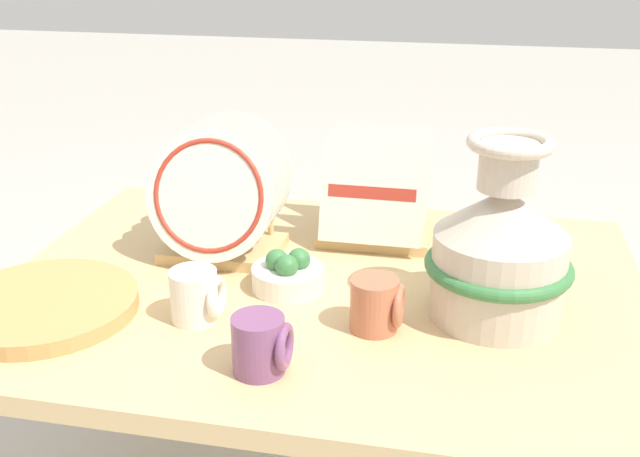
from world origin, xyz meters
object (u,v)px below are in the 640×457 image
(dish_rack_square_plates, at_px, (376,206))
(mug_terracotta_glaze, at_px, (377,304))
(mug_plum_glaze, at_px, (261,345))
(dish_rack_round_plates, at_px, (220,204))
(fruit_bowl, at_px, (288,274))
(wicker_charger_stack, at_px, (43,305))
(mug_cream_glaze, at_px, (197,296))
(ceramic_vase, at_px, (500,248))

(dish_rack_square_plates, xyz_separation_m, mug_terracotta_glaze, (0.05, -0.37, -0.03))
(mug_terracotta_glaze, relative_size, mug_plum_glaze, 1.00)
(dish_rack_round_plates, xyz_separation_m, mug_terracotta_glaze, (0.33, -0.22, -0.07))
(dish_rack_square_plates, distance_m, fruit_bowl, 0.29)
(wicker_charger_stack, height_order, mug_terracotta_glaze, mug_terracotta_glaze)
(dish_rack_square_plates, height_order, fruit_bowl, dish_rack_square_plates)
(wicker_charger_stack, distance_m, mug_cream_glaze, 0.27)
(mug_cream_glaze, distance_m, fruit_bowl, 0.18)
(mug_terracotta_glaze, distance_m, mug_cream_glaze, 0.29)
(dish_rack_round_plates, xyz_separation_m, wicker_charger_stack, (-0.22, -0.28, -0.10))
(dish_rack_round_plates, distance_m, mug_cream_glaze, 0.26)
(ceramic_vase, xyz_separation_m, mug_plum_glaze, (-0.33, -0.24, -0.08))
(dish_rack_round_plates, bearing_deg, mug_cream_glaze, -80.40)
(wicker_charger_stack, relative_size, mug_terracotta_glaze, 3.57)
(dish_rack_square_plates, relative_size, wicker_charger_stack, 0.72)
(dish_rack_round_plates, height_order, mug_plum_glaze, dish_rack_round_plates)
(ceramic_vase, distance_m, fruit_bowl, 0.37)
(mug_cream_glaze, bearing_deg, mug_plum_glaze, -40.65)
(mug_cream_glaze, relative_size, mug_plum_glaze, 1.00)
(ceramic_vase, height_order, wicker_charger_stack, ceramic_vase)
(dish_rack_round_plates, xyz_separation_m, dish_rack_square_plates, (0.28, 0.15, -0.04))
(mug_cream_glaze, bearing_deg, ceramic_vase, 13.63)
(dish_rack_square_plates, relative_size, mug_terracotta_glaze, 2.57)
(mug_terracotta_glaze, xyz_separation_m, mug_cream_glaze, (-0.29, -0.03, 0.00))
(mug_terracotta_glaze, bearing_deg, dish_rack_square_plates, 98.24)
(ceramic_vase, bearing_deg, mug_cream_glaze, -166.37)
(ceramic_vase, xyz_separation_m, wicker_charger_stack, (-0.74, -0.15, -0.11))
(wicker_charger_stack, bearing_deg, dish_rack_square_plates, 40.48)
(wicker_charger_stack, bearing_deg, mug_plum_glaze, -13.19)
(ceramic_vase, height_order, fruit_bowl, ceramic_vase)
(fruit_bowl, bearing_deg, ceramic_vase, -3.77)
(mug_plum_glaze, distance_m, fruit_bowl, 0.27)
(mug_terracotta_glaze, bearing_deg, mug_plum_glaze, -133.33)
(dish_rack_round_plates, distance_m, fruit_bowl, 0.21)
(dish_rack_square_plates, relative_size, mug_cream_glaze, 2.57)
(dish_rack_square_plates, distance_m, mug_terracotta_glaze, 0.37)
(fruit_bowl, bearing_deg, mug_terracotta_glaze, -32.02)
(wicker_charger_stack, xyz_separation_m, mug_terracotta_glaze, (0.56, 0.06, 0.03))
(ceramic_vase, relative_size, wicker_charger_stack, 0.98)
(dish_rack_round_plates, height_order, dish_rack_square_plates, dish_rack_round_plates)
(wicker_charger_stack, bearing_deg, ceramic_vase, 11.10)
(mug_cream_glaze, height_order, fruit_bowl, mug_cream_glaze)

